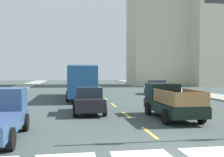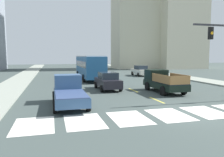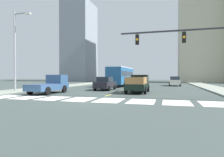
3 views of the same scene
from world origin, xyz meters
TOP-DOWN VIEW (x-y plane):
  - sidewalk_right at (11.77, 18.00)m, footprint 3.20×110.00m
  - lane_dash_0 at (0.00, 4.00)m, footprint 0.16×2.40m
  - lane_dash_1 at (0.00, 9.00)m, footprint 0.16×2.40m
  - lane_dash_2 at (0.00, 14.00)m, footprint 0.16×2.40m
  - lane_dash_3 at (0.00, 19.00)m, footprint 0.16×2.40m
  - lane_dash_4 at (0.00, 24.00)m, footprint 0.16×2.40m
  - lane_dash_5 at (0.00, 29.00)m, footprint 0.16×2.40m
  - lane_dash_6 at (0.00, 34.00)m, footprint 0.16×2.40m
  - lane_dash_7 at (0.00, 39.00)m, footprint 0.16×2.40m
  - pickup_stakebed at (2.32, 7.56)m, footprint 2.18×5.20m
  - city_bus at (-2.46, 19.72)m, footprint 2.72×10.80m
  - sedan_near_left at (6.70, 23.36)m, footprint 2.02×4.40m
  - sedan_far at (-2.30, 9.96)m, footprint 2.02×4.40m
  - block_mid_right at (14.05, 44.83)m, footprint 11.22×8.44m

SIDE VIEW (x-z plane):
  - lane_dash_0 at x=0.00m, z-range 0.00..0.01m
  - lane_dash_1 at x=0.00m, z-range 0.00..0.01m
  - lane_dash_2 at x=0.00m, z-range 0.00..0.01m
  - lane_dash_3 at x=0.00m, z-range 0.00..0.01m
  - lane_dash_4 at x=0.00m, z-range 0.00..0.01m
  - lane_dash_5 at x=0.00m, z-range 0.00..0.01m
  - lane_dash_6 at x=0.00m, z-range 0.00..0.01m
  - lane_dash_7 at x=0.00m, z-range 0.00..0.01m
  - sidewalk_right at x=11.77m, z-range 0.00..0.15m
  - sedan_near_left at x=6.70m, z-range 0.00..1.72m
  - sedan_far at x=-2.30m, z-range 0.00..1.72m
  - pickup_stakebed at x=2.32m, z-range -0.04..1.92m
  - city_bus at x=-2.46m, z-range 0.29..3.61m
  - block_mid_right at x=14.05m, z-range 0.00..24.99m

